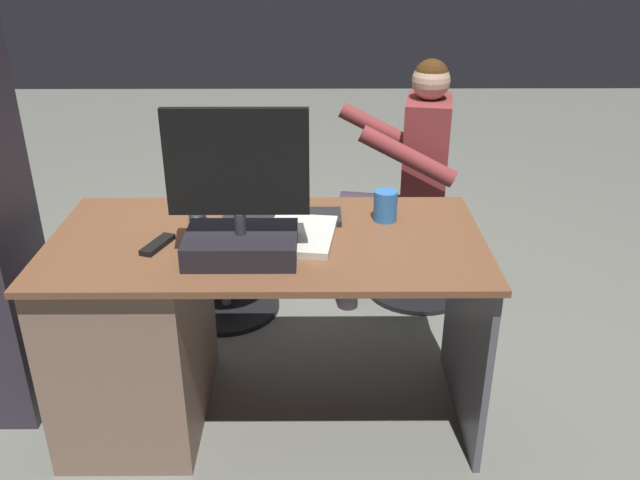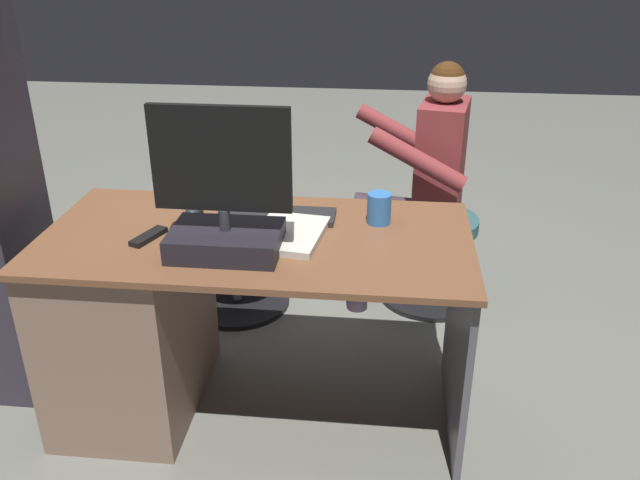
{
  "view_description": "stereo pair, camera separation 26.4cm",
  "coord_description": "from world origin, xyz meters",
  "px_view_note": "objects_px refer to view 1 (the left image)",
  "views": [
    {
      "loc": [
        -0.17,
        2.44,
        1.7
      ],
      "look_at": [
        -0.18,
        0.06,
        0.56
      ],
      "focal_mm": 37.53,
      "sensor_mm": 36.0,
      "label": 1
    },
    {
      "loc": [
        -0.43,
        2.43,
        1.7
      ],
      "look_at": [
        -0.18,
        0.06,
        0.56
      ],
      "focal_mm": 37.53,
      "sensor_mm": 36.0,
      "label": 2
    }
  ],
  "objects_px": {
    "desk": "(161,325)",
    "keyboard": "(282,217)",
    "computer_mouse": "(197,215)",
    "person": "(407,168)",
    "tv_remote": "(158,245)",
    "cup": "(385,206)",
    "office_chair_teddy": "(224,264)",
    "monitor": "(240,215)",
    "teddy_bear": "(219,196)",
    "visitor_chair": "(419,247)"
  },
  "relations": [
    {
      "from": "monitor",
      "to": "visitor_chair",
      "type": "distance_m",
      "value": 1.44
    },
    {
      "from": "tv_remote",
      "to": "visitor_chair",
      "type": "bearing_deg",
      "value": -115.14
    },
    {
      "from": "desk",
      "to": "visitor_chair",
      "type": "distance_m",
      "value": 1.42
    },
    {
      "from": "desk",
      "to": "visitor_chair",
      "type": "xyz_separation_m",
      "value": [
        -1.07,
        -0.93,
        -0.15
      ]
    },
    {
      "from": "office_chair_teddy",
      "to": "tv_remote",
      "type": "bearing_deg",
      "value": 84.19
    },
    {
      "from": "keyboard",
      "to": "office_chair_teddy",
      "type": "bearing_deg",
      "value": -62.25
    },
    {
      "from": "monitor",
      "to": "person",
      "type": "height_order",
      "value": "monitor"
    },
    {
      "from": "desk",
      "to": "office_chair_teddy",
      "type": "bearing_deg",
      "value": -99.21
    },
    {
      "from": "monitor",
      "to": "keyboard",
      "type": "relative_size",
      "value": 1.14
    },
    {
      "from": "computer_mouse",
      "to": "person",
      "type": "distance_m",
      "value": 1.14
    },
    {
      "from": "monitor",
      "to": "visitor_chair",
      "type": "bearing_deg",
      "value": -125.17
    },
    {
      "from": "monitor",
      "to": "computer_mouse",
      "type": "distance_m",
      "value": 0.37
    },
    {
      "from": "keyboard",
      "to": "person",
      "type": "relative_size",
      "value": 0.36
    },
    {
      "from": "teddy_bear",
      "to": "visitor_chair",
      "type": "bearing_deg",
      "value": -170.17
    },
    {
      "from": "person",
      "to": "monitor",
      "type": "bearing_deg",
      "value": 57.6
    },
    {
      "from": "keyboard",
      "to": "person",
      "type": "height_order",
      "value": "person"
    },
    {
      "from": "desk",
      "to": "person",
      "type": "height_order",
      "value": "person"
    },
    {
      "from": "computer_mouse",
      "to": "office_chair_teddy",
      "type": "height_order",
      "value": "computer_mouse"
    },
    {
      "from": "tv_remote",
      "to": "teddy_bear",
      "type": "height_order",
      "value": "teddy_bear"
    },
    {
      "from": "teddy_bear",
      "to": "person",
      "type": "height_order",
      "value": "person"
    },
    {
      "from": "computer_mouse",
      "to": "cup",
      "type": "xyz_separation_m",
      "value": [
        -0.67,
        0.01,
        0.04
      ]
    },
    {
      "from": "tv_remote",
      "to": "desk",
      "type": "bearing_deg",
      "value": -39.5
    },
    {
      "from": "cup",
      "to": "office_chair_teddy",
      "type": "relative_size",
      "value": 0.21
    },
    {
      "from": "keyboard",
      "to": "monitor",
      "type": "bearing_deg",
      "value": 67.91
    },
    {
      "from": "monitor",
      "to": "keyboard",
      "type": "bearing_deg",
      "value": -112.09
    },
    {
      "from": "keyboard",
      "to": "tv_remote",
      "type": "relative_size",
      "value": 2.8
    },
    {
      "from": "computer_mouse",
      "to": "teddy_bear",
      "type": "bearing_deg",
      "value": -88.96
    },
    {
      "from": "visitor_chair",
      "to": "cup",
      "type": "bearing_deg",
      "value": 71.29
    },
    {
      "from": "office_chair_teddy",
      "to": "teddy_bear",
      "type": "distance_m",
      "value": 0.34
    },
    {
      "from": "teddy_bear",
      "to": "visitor_chair",
      "type": "xyz_separation_m",
      "value": [
        -0.94,
        -0.16,
        -0.34
      ]
    },
    {
      "from": "computer_mouse",
      "to": "monitor",
      "type": "bearing_deg",
      "value": 123.02
    },
    {
      "from": "cup",
      "to": "visitor_chair",
      "type": "relative_size",
      "value": 0.21
    },
    {
      "from": "tv_remote",
      "to": "person",
      "type": "bearing_deg",
      "value": -113.15
    },
    {
      "from": "monitor",
      "to": "teddy_bear",
      "type": "relative_size",
      "value": 1.41
    },
    {
      "from": "desk",
      "to": "tv_remote",
      "type": "xyz_separation_m",
      "value": [
        -0.04,
        0.07,
        0.35
      ]
    },
    {
      "from": "computer_mouse",
      "to": "office_chair_teddy",
      "type": "distance_m",
      "value": 0.78
    },
    {
      "from": "tv_remote",
      "to": "office_chair_teddy",
      "type": "height_order",
      "value": "tv_remote"
    },
    {
      "from": "teddy_bear",
      "to": "visitor_chair",
      "type": "distance_m",
      "value": 1.02
    },
    {
      "from": "computer_mouse",
      "to": "person",
      "type": "bearing_deg",
      "value": -138.42
    },
    {
      "from": "computer_mouse",
      "to": "teddy_bear",
      "type": "xyz_separation_m",
      "value": [
        0.01,
        -0.6,
        -0.17
      ]
    },
    {
      "from": "cup",
      "to": "desk",
      "type": "bearing_deg",
      "value": 10.45
    },
    {
      "from": "desk",
      "to": "monitor",
      "type": "bearing_deg",
      "value": 157.74
    },
    {
      "from": "desk",
      "to": "tv_remote",
      "type": "relative_size",
      "value": 9.75
    },
    {
      "from": "keyboard",
      "to": "teddy_bear",
      "type": "xyz_separation_m",
      "value": [
        0.31,
        -0.61,
        -0.16
      ]
    },
    {
      "from": "office_chair_teddy",
      "to": "person",
      "type": "bearing_deg",
      "value": -169.5
    },
    {
      "from": "desk",
      "to": "cup",
      "type": "height_order",
      "value": "cup"
    },
    {
      "from": "office_chair_teddy",
      "to": "teddy_bear",
      "type": "relative_size",
      "value": 1.51
    },
    {
      "from": "desk",
      "to": "teddy_bear",
      "type": "distance_m",
      "value": 0.79
    },
    {
      "from": "cup",
      "to": "visitor_chair",
      "type": "bearing_deg",
      "value": -108.71
    },
    {
      "from": "desk",
      "to": "keyboard",
      "type": "distance_m",
      "value": 0.58
    }
  ]
}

